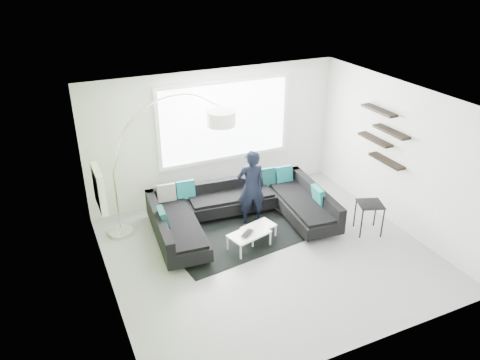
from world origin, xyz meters
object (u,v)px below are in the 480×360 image
at_px(sectional_sofa, 242,213).
at_px(coffee_table, 254,236).
at_px(side_table, 369,218).
at_px(laptop, 249,234).
at_px(person, 251,187).
at_px(arc_lamp, 113,172).

relative_size(sectional_sofa, coffee_table, 3.69).
bearing_deg(sectional_sofa, side_table, -23.32).
relative_size(sectional_sofa, laptop, 9.66).
xyz_separation_m(coffee_table, person, (0.27, 0.71, 0.62)).
bearing_deg(arc_lamp, laptop, -32.39).
bearing_deg(arc_lamp, coffee_table, -27.37).
bearing_deg(sectional_sofa, person, 29.79).
distance_m(coffee_table, person, 0.98).
height_order(coffee_table, laptop, laptop).
height_order(coffee_table, arc_lamp, arc_lamp).
distance_m(arc_lamp, person, 2.61).
distance_m(person, laptop, 1.07).
relative_size(sectional_sofa, arc_lamp, 1.36).
bearing_deg(arc_lamp, sectional_sofa, -14.83).
xyz_separation_m(sectional_sofa, person, (0.25, 0.12, 0.45)).
height_order(sectional_sofa, coffee_table, sectional_sofa).
bearing_deg(side_table, laptop, 170.25).
distance_m(sectional_sofa, arc_lamp, 2.55).
distance_m(arc_lamp, laptop, 2.72).
bearing_deg(coffee_table, side_table, -29.18).
xyz_separation_m(sectional_sofa, coffee_table, (-0.02, -0.59, -0.16)).
relative_size(coffee_table, laptop, 2.62).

